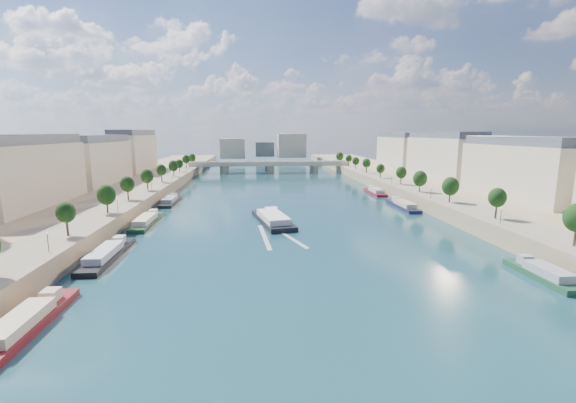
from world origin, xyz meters
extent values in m
plane|color=#0B2531|center=(0.00, 100.00, 0.00)|extent=(700.00, 700.00, 0.00)
cube|color=#9E8460|center=(-72.00, 100.00, 2.50)|extent=(44.00, 520.00, 5.00)
cube|color=#9E8460|center=(72.00, 100.00, 2.50)|extent=(44.00, 520.00, 5.00)
cube|color=gray|center=(-57.00, 100.00, 5.05)|extent=(14.00, 520.00, 0.10)
cube|color=gray|center=(57.00, 100.00, 5.05)|extent=(14.00, 520.00, 0.10)
cylinder|color=#382B1E|center=(-55.00, 42.00, 6.91)|extent=(0.50, 0.50, 3.82)
ellipsoid|color=black|center=(-55.00, 42.00, 10.50)|extent=(4.80, 4.80, 5.52)
cylinder|color=#382B1E|center=(-55.00, 66.00, 6.91)|extent=(0.50, 0.50, 3.82)
ellipsoid|color=black|center=(-55.00, 66.00, 10.50)|extent=(4.80, 4.80, 5.52)
cylinder|color=#382B1E|center=(-55.00, 90.00, 6.91)|extent=(0.50, 0.50, 3.82)
ellipsoid|color=black|center=(-55.00, 90.00, 10.50)|extent=(4.80, 4.80, 5.52)
cylinder|color=#382B1E|center=(-55.00, 114.00, 6.91)|extent=(0.50, 0.50, 3.82)
ellipsoid|color=black|center=(-55.00, 114.00, 10.50)|extent=(4.80, 4.80, 5.52)
cylinder|color=#382B1E|center=(-55.00, 138.00, 6.91)|extent=(0.50, 0.50, 3.82)
ellipsoid|color=black|center=(-55.00, 138.00, 10.50)|extent=(4.80, 4.80, 5.52)
cylinder|color=#382B1E|center=(-55.00, 162.00, 6.91)|extent=(0.50, 0.50, 3.82)
ellipsoid|color=black|center=(-55.00, 162.00, 10.50)|extent=(4.80, 4.80, 5.52)
cylinder|color=#382B1E|center=(-55.00, 186.00, 6.91)|extent=(0.50, 0.50, 3.82)
ellipsoid|color=black|center=(-55.00, 186.00, 10.50)|extent=(4.80, 4.80, 5.52)
cylinder|color=#382B1E|center=(-55.00, 210.00, 6.91)|extent=(0.50, 0.50, 3.82)
ellipsoid|color=black|center=(-55.00, 210.00, 10.50)|extent=(4.80, 4.80, 5.52)
cylinder|color=#382B1E|center=(-55.00, 234.00, 6.91)|extent=(0.50, 0.50, 3.82)
ellipsoid|color=black|center=(-55.00, 234.00, 10.50)|extent=(4.80, 4.80, 5.52)
cylinder|color=#382B1E|center=(55.00, 26.00, 6.91)|extent=(0.50, 0.50, 3.82)
ellipsoid|color=black|center=(55.00, 26.00, 10.50)|extent=(4.80, 4.80, 5.52)
cylinder|color=#382B1E|center=(55.00, 50.00, 6.91)|extent=(0.50, 0.50, 3.82)
ellipsoid|color=black|center=(55.00, 50.00, 10.50)|extent=(4.80, 4.80, 5.52)
cylinder|color=#382B1E|center=(55.00, 74.00, 6.91)|extent=(0.50, 0.50, 3.82)
ellipsoid|color=black|center=(55.00, 74.00, 10.50)|extent=(4.80, 4.80, 5.52)
cylinder|color=#382B1E|center=(55.00, 98.00, 6.91)|extent=(0.50, 0.50, 3.82)
ellipsoid|color=black|center=(55.00, 98.00, 10.50)|extent=(4.80, 4.80, 5.52)
cylinder|color=#382B1E|center=(55.00, 122.00, 6.91)|extent=(0.50, 0.50, 3.82)
ellipsoid|color=black|center=(55.00, 122.00, 10.50)|extent=(4.80, 4.80, 5.52)
cylinder|color=#382B1E|center=(55.00, 146.00, 6.91)|extent=(0.50, 0.50, 3.82)
ellipsoid|color=black|center=(55.00, 146.00, 10.50)|extent=(4.80, 4.80, 5.52)
cylinder|color=#382B1E|center=(55.00, 170.00, 6.91)|extent=(0.50, 0.50, 3.82)
ellipsoid|color=black|center=(55.00, 170.00, 10.50)|extent=(4.80, 4.80, 5.52)
cylinder|color=#382B1E|center=(55.00, 194.00, 6.91)|extent=(0.50, 0.50, 3.82)
ellipsoid|color=black|center=(55.00, 194.00, 10.50)|extent=(4.80, 4.80, 5.52)
cylinder|color=#382B1E|center=(55.00, 218.00, 6.91)|extent=(0.50, 0.50, 3.82)
ellipsoid|color=black|center=(55.00, 218.00, 10.50)|extent=(4.80, 4.80, 5.52)
cylinder|color=#382B1E|center=(55.00, 242.00, 6.91)|extent=(0.50, 0.50, 3.82)
ellipsoid|color=black|center=(55.00, 242.00, 10.50)|extent=(4.80, 4.80, 5.52)
cylinder|color=black|center=(-52.50, 30.00, 7.00)|extent=(0.14, 0.14, 4.00)
sphere|color=#FFE5B2|center=(-52.50, 30.00, 9.10)|extent=(0.36, 0.36, 0.36)
cylinder|color=black|center=(-52.50, 70.00, 7.00)|extent=(0.14, 0.14, 4.00)
sphere|color=#FFE5B2|center=(-52.50, 70.00, 9.10)|extent=(0.36, 0.36, 0.36)
cylinder|color=black|center=(-52.50, 110.00, 7.00)|extent=(0.14, 0.14, 4.00)
sphere|color=#FFE5B2|center=(-52.50, 110.00, 9.10)|extent=(0.36, 0.36, 0.36)
cylinder|color=black|center=(-52.50, 150.00, 7.00)|extent=(0.14, 0.14, 4.00)
sphere|color=#FFE5B2|center=(-52.50, 150.00, 9.10)|extent=(0.36, 0.36, 0.36)
cylinder|color=black|center=(-52.50, 190.00, 7.00)|extent=(0.14, 0.14, 4.00)
sphere|color=#FFE5B2|center=(-52.50, 190.00, 9.10)|extent=(0.36, 0.36, 0.36)
cylinder|color=black|center=(52.50, 45.00, 7.00)|extent=(0.14, 0.14, 4.00)
sphere|color=#FFE5B2|center=(52.50, 45.00, 9.10)|extent=(0.36, 0.36, 0.36)
cylinder|color=black|center=(52.50, 85.00, 7.00)|extent=(0.14, 0.14, 4.00)
sphere|color=#FFE5B2|center=(52.50, 85.00, 9.10)|extent=(0.36, 0.36, 0.36)
cylinder|color=black|center=(52.50, 125.00, 7.00)|extent=(0.14, 0.14, 4.00)
sphere|color=#FFE5B2|center=(52.50, 125.00, 9.10)|extent=(0.36, 0.36, 0.36)
cylinder|color=black|center=(52.50, 165.00, 7.00)|extent=(0.14, 0.14, 4.00)
sphere|color=#FFE5B2|center=(52.50, 165.00, 9.10)|extent=(0.36, 0.36, 0.36)
cylinder|color=black|center=(52.50, 205.00, 7.00)|extent=(0.14, 0.14, 4.00)
sphere|color=#FFE5B2|center=(52.50, 205.00, 9.10)|extent=(0.36, 0.36, 0.36)
cube|color=#C1B594|center=(-85.00, 83.00, 15.00)|extent=(16.00, 52.00, 20.00)
cube|color=#474C54|center=(-85.00, 83.00, 26.60)|extent=(14.72, 50.44, 3.20)
cube|color=#C1B594|center=(-85.00, 141.00, 15.00)|extent=(16.00, 52.00, 20.00)
cube|color=#474C54|center=(-85.00, 141.00, 26.60)|extent=(14.72, 50.44, 3.20)
cube|color=#C1B594|center=(-85.00, 199.00, 15.00)|extent=(16.00, 52.00, 20.00)
cube|color=#474C54|center=(-85.00, 199.00, 26.60)|extent=(14.72, 50.44, 3.20)
cube|color=#C1B594|center=(85.00, 83.00, 15.00)|extent=(16.00, 52.00, 20.00)
cube|color=#474C54|center=(85.00, 83.00, 26.60)|extent=(14.72, 50.44, 3.20)
cube|color=#C1B594|center=(85.00, 141.00, 15.00)|extent=(16.00, 52.00, 20.00)
cube|color=#474C54|center=(85.00, 141.00, 26.60)|extent=(14.72, 50.44, 3.20)
cube|color=#C1B594|center=(85.00, 199.00, 15.00)|extent=(16.00, 52.00, 20.00)
cube|color=#474C54|center=(85.00, 199.00, 26.60)|extent=(14.72, 50.44, 3.20)
cube|color=#C1B594|center=(-30.00, 310.00, 14.00)|extent=(22.00, 18.00, 18.00)
cube|color=#C1B594|center=(25.00, 320.00, 16.00)|extent=(26.00, 20.00, 22.00)
cube|color=#474C54|center=(0.00, 335.00, 12.00)|extent=(18.00, 16.00, 14.00)
cube|color=#C1B79E|center=(0.00, 226.87, 6.20)|extent=(112.00, 11.00, 2.20)
cube|color=#C1B79E|center=(0.00, 221.87, 7.70)|extent=(112.00, 0.80, 0.90)
cube|color=#C1B79E|center=(0.00, 231.87, 7.70)|extent=(112.00, 0.80, 0.90)
cylinder|color=#C1B79E|center=(-32.00, 226.87, 2.50)|extent=(6.40, 6.40, 5.00)
cylinder|color=#C1B79E|center=(0.00, 226.87, 2.50)|extent=(6.40, 6.40, 5.00)
cylinder|color=#C1B79E|center=(32.00, 226.87, 2.50)|extent=(6.40, 6.40, 5.00)
cube|color=#C1B79E|center=(-52.00, 226.87, 2.50)|extent=(6.00, 12.00, 5.00)
cube|color=#C1B79E|center=(52.00, 226.87, 2.50)|extent=(6.00, 12.00, 5.00)
cube|color=black|center=(-5.67, 73.41, 0.42)|extent=(13.57, 29.51, 2.03)
cube|color=white|center=(-5.67, 71.13, 2.35)|extent=(10.18, 19.45, 1.83)
cube|color=white|center=(-5.67, 81.95, 2.33)|extent=(4.66, 4.15, 1.80)
cube|color=silver|center=(-8.87, 56.41, 0.02)|extent=(3.16, 26.02, 0.04)
cube|color=silver|center=(-2.47, 56.41, 0.02)|extent=(9.32, 25.06, 0.04)
cube|color=maroon|center=(-45.50, 8.67, 0.30)|extent=(5.00, 23.49, 1.80)
cube|color=beige|center=(-45.50, 6.79, 2.00)|extent=(4.10, 12.92, 1.60)
cube|color=beige|center=(-45.50, 15.72, 2.10)|extent=(2.50, 2.82, 1.80)
cube|color=black|center=(-45.50, 41.17, 0.30)|extent=(5.00, 26.11, 1.80)
cube|color=silver|center=(-45.50, 39.08, 2.00)|extent=(4.10, 14.36, 1.60)
cube|color=silver|center=(-45.50, 49.00, 2.10)|extent=(2.50, 3.13, 1.80)
cube|color=#163720|center=(-45.50, 75.02, 0.30)|extent=(5.00, 25.93, 1.80)
cube|color=beige|center=(-45.50, 72.95, 2.00)|extent=(4.10, 14.26, 1.60)
cube|color=beige|center=(-45.50, 82.80, 2.10)|extent=(2.50, 3.11, 1.80)
cube|color=black|center=(-45.50, 110.85, 0.30)|extent=(5.00, 23.40, 1.80)
cube|color=gray|center=(-45.50, 108.98, 2.00)|extent=(4.10, 12.87, 1.60)
cube|color=gray|center=(-45.50, 117.87, 2.10)|extent=(2.50, 2.81, 1.80)
cube|color=#1D482F|center=(45.50, 20.24, 0.30)|extent=(5.00, 17.78, 1.80)
cube|color=#9A99A2|center=(45.50, 18.82, 2.00)|extent=(4.10, 9.78, 1.60)
cube|color=#9A99A2|center=(45.50, 25.58, 2.10)|extent=(2.50, 2.13, 1.80)
cube|color=#1B1C3B|center=(45.50, 93.25, 0.30)|extent=(5.00, 24.53, 1.80)
cube|color=beige|center=(45.50, 91.29, 2.00)|extent=(4.10, 13.49, 1.60)
cube|color=beige|center=(45.50, 100.61, 2.10)|extent=(2.50, 2.94, 1.80)
cube|color=maroon|center=(45.50, 127.20, 0.30)|extent=(5.00, 20.80, 1.80)
cube|color=silver|center=(45.50, 125.53, 2.00)|extent=(4.10, 11.44, 1.60)
cube|color=silver|center=(45.50, 133.43, 2.10)|extent=(2.50, 2.50, 1.80)
camera|label=1|loc=(-11.68, -47.59, 28.71)|focal=24.00mm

